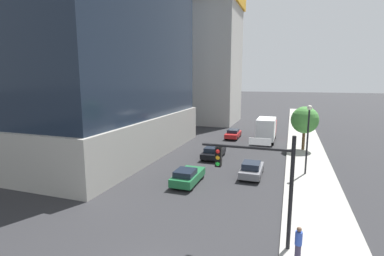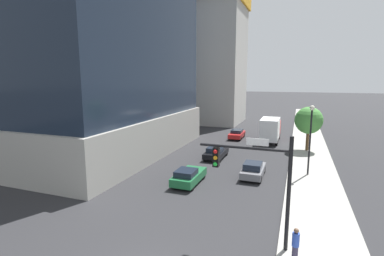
# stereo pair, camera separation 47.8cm
# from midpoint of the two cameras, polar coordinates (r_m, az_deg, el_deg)

# --- Properties ---
(sidewalk) EXTENTS (4.38, 120.00, 0.15)m
(sidewalk) POSITION_cam_midpoint_polar(r_m,az_deg,el_deg) (30.83, 21.70, -7.46)
(sidewalk) COLOR #9E9B93
(sidewalk) RESTS_ON ground
(construction_building) EXTENTS (13.77, 14.71, 33.83)m
(construction_building) POSITION_cam_midpoint_polar(r_m,az_deg,el_deg) (59.90, 2.41, 14.82)
(construction_building) COLOR #B2AFA8
(construction_building) RESTS_ON ground
(traffic_light_pole) EXTENTS (4.73, 0.48, 5.92)m
(traffic_light_pole) POSITION_cam_midpoint_polar(r_m,az_deg,el_deg) (15.26, 12.12, -8.50)
(traffic_light_pole) COLOR black
(traffic_light_pole) RESTS_ON sidewalk
(street_lamp) EXTENTS (0.44, 0.44, 6.35)m
(street_lamp) POSITION_cam_midpoint_polar(r_m,az_deg,el_deg) (27.94, 21.50, -0.36)
(street_lamp) COLOR black
(street_lamp) RESTS_ON sidewalk
(street_tree) EXTENTS (3.29, 3.29, 5.35)m
(street_tree) POSITION_cam_midpoint_polar(r_m,az_deg,el_deg) (37.75, 21.05, 1.47)
(street_tree) COLOR brown
(street_tree) RESTS_ON sidewalk
(car_red) EXTENTS (1.80, 4.35, 1.34)m
(car_red) POSITION_cam_midpoint_polar(r_m,az_deg,el_deg) (43.63, 7.83, -1.13)
(car_red) COLOR red
(car_red) RESTS_ON ground
(car_gray) EXTENTS (1.81, 4.18, 1.42)m
(car_gray) POSITION_cam_midpoint_polar(r_m,az_deg,el_deg) (26.99, 11.19, -7.99)
(car_gray) COLOR slate
(car_gray) RESTS_ON ground
(car_green) EXTENTS (1.84, 4.19, 1.38)m
(car_green) POSITION_cam_midpoint_polar(r_m,az_deg,el_deg) (24.72, -1.46, -9.48)
(car_green) COLOR #1E6638
(car_green) RESTS_ON ground
(car_black) EXTENTS (1.92, 4.28, 1.32)m
(car_black) POSITION_cam_midpoint_polar(r_m,az_deg,el_deg) (32.55, 3.82, -4.81)
(car_black) COLOR black
(car_black) RESTS_ON ground
(box_truck) EXTENTS (2.37, 6.71, 3.42)m
(box_truck) POSITION_cam_midpoint_polar(r_m,az_deg,el_deg) (41.97, 14.20, -0.12)
(box_truck) COLOR #B21E1E
(box_truck) RESTS_ON ground
(pedestrian_blue_shirt) EXTENTS (0.34, 0.34, 1.76)m
(pedestrian_blue_shirt) POSITION_cam_midpoint_polar(r_m,az_deg,el_deg) (15.53, 19.38, -20.79)
(pedestrian_blue_shirt) COLOR #38334C
(pedestrian_blue_shirt) RESTS_ON sidewalk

